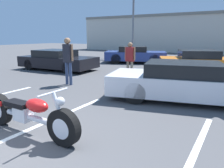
% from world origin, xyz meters
% --- Properties ---
extents(parking_stripe_middle, '(0.12, 5.28, 0.01)m').
position_xyz_m(parking_stripe_middle, '(-0.26, 1.05, 0.00)').
color(parking_stripe_middle, white).
rests_on(parking_stripe_middle, ground).
extents(far_building, '(32.00, 4.20, 4.40)m').
position_xyz_m(far_building, '(0.00, 25.61, 2.34)').
color(far_building, beige).
rests_on(far_building, ground).
extents(light_pole, '(1.21, 0.28, 7.30)m').
position_xyz_m(light_pole, '(-5.49, 17.03, 4.03)').
color(light_pole, slate).
rests_on(light_pole, ground).
extents(motorcycle, '(2.58, 0.70, 0.98)m').
position_xyz_m(motorcycle, '(-0.11, 1.01, 0.41)').
color(motorcycle, black).
rests_on(motorcycle, ground).
extents(show_car_hood_open, '(5.08, 2.92, 2.15)m').
position_xyz_m(show_car_hood_open, '(2.13, 5.06, 0.58)').
color(show_car_hood_open, silver).
rests_on(show_car_hood_open, ground).
extents(parked_car_left_row, '(4.55, 2.20, 1.14)m').
position_xyz_m(parked_car_left_row, '(-5.73, 7.48, 0.55)').
color(parked_car_left_row, black).
rests_on(parked_car_left_row, ground).
extents(parked_car_mid_left_row, '(4.63, 3.38, 1.18)m').
position_xyz_m(parked_car_mid_left_row, '(-3.32, 12.76, 0.58)').
color(parked_car_mid_left_row, navy).
rests_on(parked_car_mid_left_row, ground).
extents(parked_car_mid_right_row, '(4.50, 3.19, 1.20)m').
position_xyz_m(parked_car_mid_right_row, '(1.53, 10.44, 0.58)').
color(parked_car_mid_right_row, orange).
rests_on(parked_car_mid_right_row, ground).
extents(spectator_by_show_car, '(0.52, 0.24, 1.85)m').
position_xyz_m(spectator_by_show_car, '(-2.48, 4.82, 1.12)').
color(spectator_by_show_car, '#38476B').
rests_on(spectator_by_show_car, ground).
extents(spectator_midground, '(0.52, 0.22, 1.64)m').
position_xyz_m(spectator_midground, '(-0.96, 7.21, 0.97)').
color(spectator_midground, gray).
rests_on(spectator_midground, ground).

